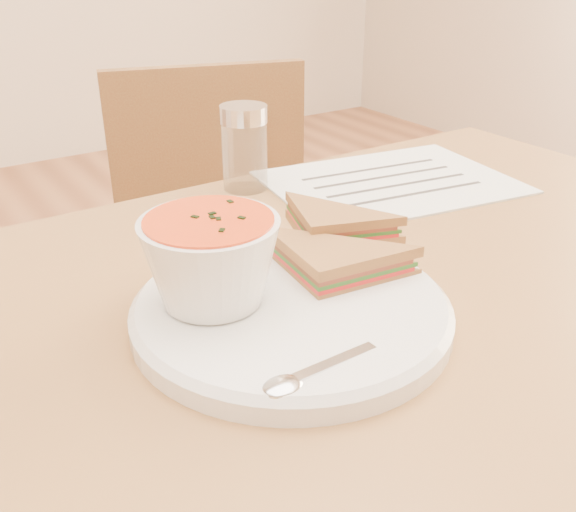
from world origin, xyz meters
TOP-DOWN VIEW (x-y plane):
  - chair_far at (0.12, 0.53)m, footprint 0.46×0.46m
  - plate at (-0.10, 0.01)m, footprint 0.29×0.29m
  - soup_bowl at (-0.16, 0.04)m, footprint 0.14×0.14m
  - sandwich_half_a at (-0.09, -0.01)m, footprint 0.12×0.12m
  - sandwich_half_b at (-0.05, 0.05)m, footprint 0.12×0.12m
  - spoon at (-0.13, -0.08)m, footprint 0.16×0.04m
  - paper_menu at (0.20, 0.21)m, footprint 0.34×0.28m
  - condiment_shaker at (0.03, 0.31)m, footprint 0.06×0.06m

SIDE VIEW (x-z plane):
  - chair_far at x=0.12m, z-range 0.00..0.84m
  - paper_menu at x=0.20m, z-range 0.75..0.75m
  - plate at x=-0.10m, z-range 0.75..0.77m
  - spoon at x=-0.13m, z-range 0.77..0.78m
  - sandwich_half_a at x=-0.09m, z-range 0.77..0.80m
  - sandwich_half_b at x=-0.05m, z-range 0.78..0.81m
  - condiment_shaker at x=0.03m, z-range 0.75..0.86m
  - soup_bowl at x=-0.16m, z-range 0.77..0.84m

